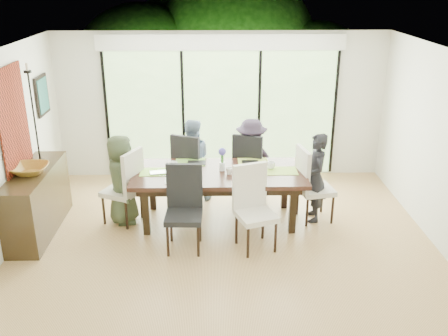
{
  "coord_description": "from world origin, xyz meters",
  "views": [
    {
      "loc": [
        -0.16,
        -6.46,
        3.63
      ],
      "look_at": [
        0.0,
        0.25,
        1.0
      ],
      "focal_mm": 40.0,
      "sensor_mm": 36.0,
      "label": 1
    }
  ],
  "objects_px": {
    "sideboard": "(37,201)",
    "table_top": "(219,174)",
    "cup_a": "(173,165)",
    "cup_b": "(229,171)",
    "person_far_left": "(192,160)",
    "chair_far_right": "(251,165)",
    "chair_right_end": "(316,184)",
    "bowl": "(30,169)",
    "chair_far_left": "(192,165)",
    "person_far_right": "(251,159)",
    "laptop": "(162,174)",
    "person_left_end": "(122,179)",
    "vase": "(222,166)",
    "chair_left_end": "(121,186)",
    "chair_near_left": "(184,210)",
    "cup_c": "(271,166)",
    "chair_near_right": "(256,209)",
    "person_right_end": "(315,178)"
  },
  "relations": [
    {
      "from": "sideboard",
      "to": "table_top",
      "type": "bearing_deg",
      "value": 6.11
    },
    {
      "from": "cup_a",
      "to": "sideboard",
      "type": "relative_size",
      "value": 0.08
    },
    {
      "from": "cup_b",
      "to": "person_far_left",
      "type": "bearing_deg",
      "value": 122.83
    },
    {
      "from": "person_far_left",
      "to": "chair_far_right",
      "type": "bearing_deg",
      "value": 178.45
    },
    {
      "from": "chair_right_end",
      "to": "bowl",
      "type": "distance_m",
      "value": 4.23
    },
    {
      "from": "chair_far_left",
      "to": "bowl",
      "type": "xyz_separation_m",
      "value": [
        -2.24,
        -1.24,
        0.43
      ]
    },
    {
      "from": "person_far_right",
      "to": "laptop",
      "type": "distance_m",
      "value": 1.69
    },
    {
      "from": "bowl",
      "to": "person_left_end",
      "type": "bearing_deg",
      "value": 17.77
    },
    {
      "from": "laptop",
      "to": "sideboard",
      "type": "relative_size",
      "value": 0.21
    },
    {
      "from": "table_top",
      "to": "vase",
      "type": "distance_m",
      "value": 0.12
    },
    {
      "from": "chair_left_end",
      "to": "chair_right_end",
      "type": "bearing_deg",
      "value": 114.91
    },
    {
      "from": "vase",
      "to": "cup_b",
      "type": "bearing_deg",
      "value": -56.31
    },
    {
      "from": "person_far_right",
      "to": "table_top",
      "type": "bearing_deg",
      "value": 58.16
    },
    {
      "from": "person_far_right",
      "to": "cup_b",
      "type": "relative_size",
      "value": 12.9
    },
    {
      "from": "chair_near_left",
      "to": "person_left_end",
      "type": "height_order",
      "value": "person_left_end"
    },
    {
      "from": "chair_left_end",
      "to": "table_top",
      "type": "bearing_deg",
      "value": 114.91
    },
    {
      "from": "chair_far_right",
      "to": "vase",
      "type": "bearing_deg",
      "value": 77.53
    },
    {
      "from": "cup_c",
      "to": "chair_right_end",
      "type": "bearing_deg",
      "value": -8.13
    },
    {
      "from": "chair_near_left",
      "to": "bowl",
      "type": "relative_size",
      "value": 2.34
    },
    {
      "from": "chair_far_right",
      "to": "vase",
      "type": "height_order",
      "value": "chair_far_right"
    },
    {
      "from": "chair_right_end",
      "to": "person_left_end",
      "type": "relative_size",
      "value": 0.85
    },
    {
      "from": "cup_a",
      "to": "sideboard",
      "type": "xyz_separation_m",
      "value": [
        -1.99,
        -0.44,
        -0.39
      ]
    },
    {
      "from": "table_top",
      "to": "chair_far_right",
      "type": "xyz_separation_m",
      "value": [
        0.55,
        0.85,
        -0.19
      ]
    },
    {
      "from": "cup_a",
      "to": "cup_b",
      "type": "bearing_deg",
      "value": -16.39
    },
    {
      "from": "chair_near_right",
      "to": "person_far_right",
      "type": "relative_size",
      "value": 0.85
    },
    {
      "from": "chair_far_left",
      "to": "bowl",
      "type": "bearing_deg",
      "value": 52.1
    },
    {
      "from": "person_far_right",
      "to": "chair_right_end",
      "type": "bearing_deg",
      "value": 140.55
    },
    {
      "from": "chair_far_left",
      "to": "cup_c",
      "type": "relative_size",
      "value": 8.87
    },
    {
      "from": "chair_near_right",
      "to": "bowl",
      "type": "distance_m",
      "value": 3.26
    },
    {
      "from": "chair_near_right",
      "to": "cup_c",
      "type": "height_order",
      "value": "chair_near_right"
    },
    {
      "from": "table_top",
      "to": "bowl",
      "type": "bearing_deg",
      "value": -171.79
    },
    {
      "from": "chair_left_end",
      "to": "sideboard",
      "type": "distance_m",
      "value": 1.23
    },
    {
      "from": "chair_right_end",
      "to": "person_right_end",
      "type": "height_order",
      "value": "person_right_end"
    },
    {
      "from": "chair_far_left",
      "to": "cup_c",
      "type": "height_order",
      "value": "chair_far_left"
    },
    {
      "from": "sideboard",
      "to": "cup_a",
      "type": "bearing_deg",
      "value": 12.41
    },
    {
      "from": "person_left_end",
      "to": "cup_b",
      "type": "bearing_deg",
      "value": -99.26
    },
    {
      "from": "chair_right_end",
      "to": "bowl",
      "type": "bearing_deg",
      "value": 84.37
    },
    {
      "from": "table_top",
      "to": "person_left_end",
      "type": "height_order",
      "value": "person_left_end"
    },
    {
      "from": "cup_a",
      "to": "bowl",
      "type": "relative_size",
      "value": 0.26
    },
    {
      "from": "chair_left_end",
      "to": "person_right_end",
      "type": "height_order",
      "value": "person_right_end"
    },
    {
      "from": "table_top",
      "to": "chair_far_left",
      "type": "xyz_separation_m",
      "value": [
        -0.45,
        0.85,
        -0.19
      ]
    },
    {
      "from": "vase",
      "to": "laptop",
      "type": "relative_size",
      "value": 0.36
    },
    {
      "from": "chair_far_left",
      "to": "cup_a",
      "type": "xyz_separation_m",
      "value": [
        -0.25,
        -0.7,
        0.27
      ]
    },
    {
      "from": "bowl",
      "to": "person_far_left",
      "type": "bearing_deg",
      "value": 28.52
    },
    {
      "from": "chair_far_left",
      "to": "laptop",
      "type": "xyz_separation_m",
      "value": [
        -0.4,
        -0.95,
        0.23
      ]
    },
    {
      "from": "chair_near_right",
      "to": "bowl",
      "type": "relative_size",
      "value": 2.34
    },
    {
      "from": "cup_a",
      "to": "person_right_end",
      "type": "bearing_deg",
      "value": -3.94
    },
    {
      "from": "person_left_end",
      "to": "person_far_right",
      "type": "height_order",
      "value": "same"
    },
    {
      "from": "chair_near_left",
      "to": "vase",
      "type": "relative_size",
      "value": 9.17
    },
    {
      "from": "laptop",
      "to": "table_top",
      "type": "bearing_deg",
      "value": -5.3
    }
  ]
}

